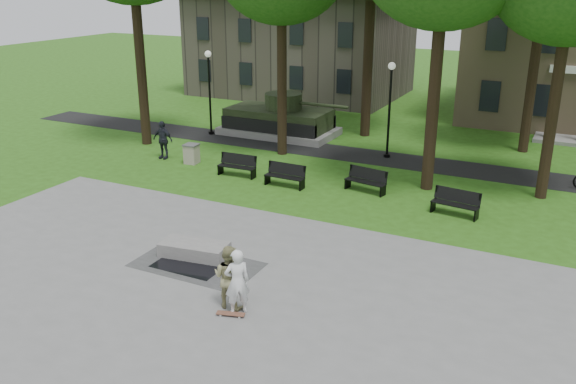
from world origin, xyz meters
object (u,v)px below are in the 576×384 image
object	(u,v)px
concrete_block	(194,249)
trash_bin	(192,154)
friend_watching	(229,277)
park_bench_0	(238,165)
skateboarder	(237,282)

from	to	relation	value
concrete_block	trash_bin	world-z (taller)	trash_bin
friend_watching	park_bench_0	distance (m)	11.69
friend_watching	park_bench_0	size ratio (longest dim) A/B	1.00
skateboarder	trash_bin	world-z (taller)	skateboarder
skateboarder	park_bench_0	bearing A→B (deg)	-102.83
skateboarder	trash_bin	bearing A→B (deg)	-93.88
concrete_block	friend_watching	world-z (taller)	friend_watching
skateboarder	park_bench_0	xyz separation A→B (m)	(-6.19, 10.31, -0.43)
trash_bin	concrete_block	bearing A→B (deg)	-54.55
friend_watching	trash_bin	distance (m)	13.96
trash_bin	skateboarder	bearing A→B (deg)	-50.07
park_bench_0	trash_bin	bearing A→B (deg)	165.00
concrete_block	park_bench_0	bearing A→B (deg)	111.40
friend_watching	park_bench_0	world-z (taller)	friend_watching
concrete_block	friend_watching	size ratio (longest dim) A/B	1.21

